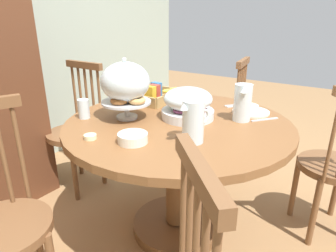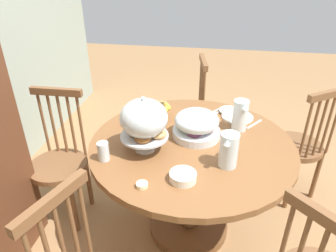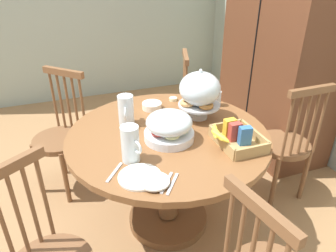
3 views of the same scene
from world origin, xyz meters
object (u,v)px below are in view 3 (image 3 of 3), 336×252
at_px(china_plate_large, 140,177).
at_px(windsor_chair_host_seat, 285,146).
at_px(cereal_bowl, 152,106).
at_px(butter_dish, 173,99).
at_px(windsor_chair_near_window, 170,110).
at_px(drinking_glass, 217,98).
at_px(fruit_platter_covered, 169,127).
at_px(windsor_chair_by_cabinet, 61,138).
at_px(cereal_basket, 235,137).
at_px(china_plate_small, 155,181).
at_px(dining_table, 168,160).
at_px(pastry_stand_with_dome, 200,91).
at_px(wooden_armoire, 282,48).
at_px(milk_pitcher, 130,145).
at_px(orange_juice_pitcher, 126,111).

bearing_deg(china_plate_large, windsor_chair_host_seat, 106.54).
height_order(cereal_bowl, butter_dish, cereal_bowl).
height_order(windsor_chair_near_window, cereal_bowl, windsor_chair_near_window).
bearing_deg(windsor_chair_near_window, drinking_glass, 13.10).
xyz_separation_m(fruit_platter_covered, china_plate_large, (0.30, -0.27, -0.08)).
bearing_deg(windsor_chair_by_cabinet, cereal_basket, 46.41).
bearing_deg(fruit_platter_covered, windsor_chair_near_window, 159.64).
bearing_deg(china_plate_small, windsor_chair_by_cabinet, -159.79).
height_order(dining_table, cereal_bowl, cereal_bowl).
height_order(china_plate_small, cereal_bowl, cereal_bowl).
xyz_separation_m(windsor_chair_by_cabinet, china_plate_small, (1.12, 0.41, 0.30)).
bearing_deg(windsor_chair_host_seat, pastry_stand_with_dome, -102.10).
bearing_deg(cereal_bowl, dining_table, -1.83).
bearing_deg(wooden_armoire, butter_dish, -78.66).
height_order(fruit_platter_covered, drinking_glass, fruit_platter_covered).
bearing_deg(windsor_chair_host_seat, china_plate_small, -69.56).
distance_m(windsor_chair_by_cabinet, butter_dish, 0.93).
xyz_separation_m(wooden_armoire, milk_pitcher, (0.89, -1.60, -0.15)).
bearing_deg(orange_juice_pitcher, dining_table, 46.00).
distance_m(windsor_chair_by_cabinet, cereal_bowl, 0.78).
bearing_deg(butter_dish, windsor_chair_near_window, 163.38).
relative_size(china_plate_small, butter_dish, 2.50).
relative_size(pastry_stand_with_dome, china_plate_large, 1.56).
relative_size(windsor_chair_near_window, pastry_stand_with_dome, 2.83).
bearing_deg(windsor_chair_host_seat, drinking_glass, -121.03).
height_order(pastry_stand_with_dome, china_plate_small, pastry_stand_with_dome).
bearing_deg(fruit_platter_covered, china_plate_small, -29.55).
height_order(dining_table, milk_pitcher, milk_pitcher).
distance_m(wooden_armoire, windsor_chair_host_seat, 0.95).
relative_size(cereal_basket, drinking_glass, 2.87).
bearing_deg(orange_juice_pitcher, fruit_platter_covered, 34.97).
distance_m(pastry_stand_with_dome, milk_pitcher, 0.66).
distance_m(fruit_platter_covered, china_plate_large, 0.41).
xyz_separation_m(windsor_chair_by_cabinet, windsor_chair_host_seat, (0.69, 1.57, 0.00)).
xyz_separation_m(windsor_chair_near_window, cereal_bowl, (0.50, -0.32, 0.31)).
height_order(windsor_chair_by_cabinet, cereal_bowl, windsor_chair_by_cabinet).
bearing_deg(windsor_chair_host_seat, orange_juice_pitcher, -100.80).
distance_m(wooden_armoire, dining_table, 1.55).
bearing_deg(wooden_armoire, orange_juice_pitcher, -72.81).
bearing_deg(wooden_armoire, fruit_platter_covered, -60.68).
distance_m(fruit_platter_covered, china_plate_small, 0.44).
height_order(dining_table, china_plate_small, china_plate_small).
distance_m(dining_table, cereal_basket, 0.48).
distance_m(pastry_stand_with_dome, butter_dish, 0.38).
bearing_deg(cereal_bowl, windsor_chair_near_window, 147.42).
bearing_deg(cereal_bowl, orange_juice_pitcher, -53.49).
height_order(wooden_armoire, milk_pitcher, wooden_armoire).
bearing_deg(windsor_chair_host_seat, cereal_basket, -68.60).
distance_m(milk_pitcher, china_plate_small, 0.25).
relative_size(windsor_chair_near_window, milk_pitcher, 4.73).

